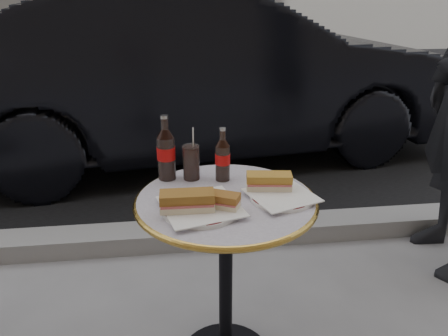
{
  "coord_description": "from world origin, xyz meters",
  "views": [
    {
      "loc": [
        -0.17,
        -1.32,
        1.39
      ],
      "look_at": [
        0.0,
        0.05,
        0.82
      ],
      "focal_mm": 35.0,
      "sensor_mm": 36.0,
      "label": 1
    }
  ],
  "objects": [
    {
      "name": "cola_glass",
      "position": [
        -0.11,
        0.17,
        0.8
      ],
      "size": [
        0.07,
        0.07,
        0.13
      ],
      "primitive_type": "cylinder",
      "rotation": [
        0.0,
        0.0,
        0.05
      ],
      "color": "black",
      "rests_on": "bistro_table"
    },
    {
      "name": "sandwich_right",
      "position": [
        0.15,
        0.02,
        0.77
      ],
      "size": [
        0.16,
        0.09,
        0.05
      ],
      "primitive_type": "cube",
      "rotation": [
        0.0,
        0.0,
        -0.14
      ],
      "color": "#B37F2D",
      "rests_on": "plate_right"
    },
    {
      "name": "cola_bottle_left",
      "position": [
        -0.2,
        0.19,
        0.85
      ],
      "size": [
        0.09,
        0.09,
        0.24
      ],
      "primitive_type": null,
      "rotation": [
        0.0,
        0.0,
        0.29
      ],
      "color": "black",
      "rests_on": "bistro_table"
    },
    {
      "name": "asphalt_road",
      "position": [
        0.0,
        5.0,
        0.0
      ],
      "size": [
        40.0,
        8.0,
        0.0
      ],
      "primitive_type": "cube",
      "color": "black",
      "rests_on": "ground"
    },
    {
      "name": "plate_left",
      "position": [
        -0.09,
        -0.08,
        0.74
      ],
      "size": [
        0.27,
        0.27,
        0.01
      ],
      "primitive_type": "cylinder",
      "rotation": [
        0.0,
        0.0,
        0.08
      ],
      "color": "white",
      "rests_on": "bistro_table"
    },
    {
      "name": "sandwich_left_b",
      "position": [
        -0.03,
        -0.09,
        0.77
      ],
      "size": [
        0.14,
        0.11,
        0.05
      ],
      "primitive_type": "cube",
      "rotation": [
        0.0,
        0.0,
        -0.46
      ],
      "color": "#905A24",
      "rests_on": "plate_left"
    },
    {
      "name": "bistro_table",
      "position": [
        0.0,
        0.0,
        0.37
      ],
      "size": [
        0.62,
        0.62,
        0.73
      ],
      "primitive_type": null,
      "color": "#BAB2C4",
      "rests_on": "ground"
    },
    {
      "name": "parked_car",
      "position": [
        0.11,
        2.41,
        0.71
      ],
      "size": [
        2.1,
        4.51,
        1.43
      ],
      "primitive_type": "imported",
      "rotation": [
        0.0,
        0.0,
        1.71
      ],
      "color": "black",
      "rests_on": "ground"
    },
    {
      "name": "sandwich_left_a",
      "position": [
        -0.13,
        -0.1,
        0.78
      ],
      "size": [
        0.17,
        0.08,
        0.06
      ],
      "primitive_type": "cube",
      "rotation": [
        0.0,
        0.0,
        -0.02
      ],
      "color": "#8F5E24",
      "rests_on": "plate_left"
    },
    {
      "name": "curb",
      "position": [
        0.0,
        0.9,
        0.05
      ],
      "size": [
        40.0,
        0.2,
        0.12
      ],
      "primitive_type": "cube",
      "color": "gray",
      "rests_on": "ground"
    },
    {
      "name": "cola_bottle_right",
      "position": [
        0.01,
        0.15,
        0.83
      ],
      "size": [
        0.07,
        0.07,
        0.2
      ],
      "primitive_type": null,
      "rotation": [
        0.0,
        0.0,
        0.31
      ],
      "color": "black",
      "rests_on": "bistro_table"
    },
    {
      "name": "plate_right",
      "position": [
        0.18,
        -0.03,
        0.74
      ],
      "size": [
        0.24,
        0.24,
        0.01
      ],
      "primitive_type": "cylinder",
      "rotation": [
        0.0,
        0.0,
        0.16
      ],
      "color": "white",
      "rests_on": "bistro_table"
    }
  ]
}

